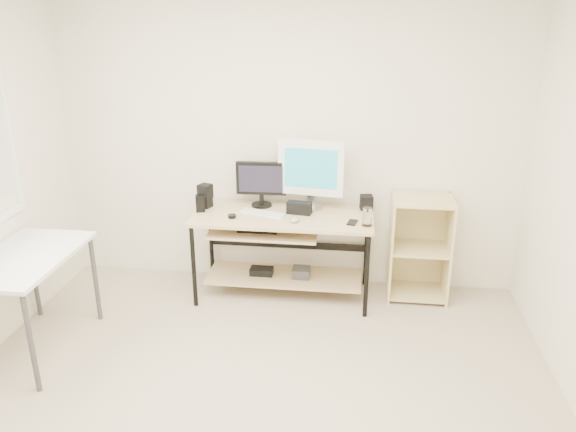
# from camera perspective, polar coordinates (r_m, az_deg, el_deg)

# --- Properties ---
(room) EXTENTS (4.01, 4.01, 2.62)m
(room) POSITION_cam_1_polar(r_m,az_deg,el_deg) (3.02, -7.23, -0.11)
(room) COLOR #B7A68D
(room) RESTS_ON ground
(desk) EXTENTS (1.50, 0.65, 0.75)m
(desk) POSITION_cam_1_polar(r_m,az_deg,el_deg) (4.77, -0.79, -2.20)
(desk) COLOR #CEB583
(desk) RESTS_ON ground
(side_table) EXTENTS (0.60, 1.00, 0.75)m
(side_table) POSITION_cam_1_polar(r_m,az_deg,el_deg) (4.35, -25.11, -4.64)
(side_table) COLOR white
(side_table) RESTS_ON ground
(shelf_unit) EXTENTS (0.50, 0.40, 0.90)m
(shelf_unit) POSITION_cam_1_polar(r_m,az_deg,el_deg) (4.94, 13.13, -3.02)
(shelf_unit) COLOR beige
(shelf_unit) RESTS_ON ground
(black_monitor) EXTENTS (0.43, 0.18, 0.39)m
(black_monitor) POSITION_cam_1_polar(r_m,az_deg,el_deg) (4.82, -2.74, 3.57)
(black_monitor) COLOR black
(black_monitor) RESTS_ON desk
(white_imac) EXTENTS (0.56, 0.18, 0.60)m
(white_imac) POSITION_cam_1_polar(r_m,az_deg,el_deg) (4.72, 2.35, 4.71)
(white_imac) COLOR silver
(white_imac) RESTS_ON desk
(keyboard) EXTENTS (0.40, 0.22, 0.01)m
(keyboard) POSITION_cam_1_polar(r_m,az_deg,el_deg) (4.70, -2.64, 0.30)
(keyboard) COLOR white
(keyboard) RESTS_ON desk
(mouse) EXTENTS (0.09, 0.12, 0.04)m
(mouse) POSITION_cam_1_polar(r_m,az_deg,el_deg) (4.52, 0.69, -0.34)
(mouse) COLOR #BABABF
(mouse) RESTS_ON desk
(center_speaker) EXTENTS (0.21, 0.12, 0.10)m
(center_speaker) POSITION_cam_1_polar(r_m,az_deg,el_deg) (4.69, 1.15, 0.84)
(center_speaker) COLOR black
(center_speaker) RESTS_ON desk
(speaker_left) EXTENTS (0.13, 0.13, 0.20)m
(speaker_left) POSITION_cam_1_polar(r_m,az_deg,el_deg) (4.88, -8.40, 2.09)
(speaker_left) COLOR black
(speaker_left) RESTS_ON desk
(speaker_right) EXTENTS (0.12, 0.12, 0.12)m
(speaker_right) POSITION_cam_1_polar(r_m,az_deg,el_deg) (4.83, 7.97, 1.37)
(speaker_right) COLOR black
(speaker_right) RESTS_ON desk
(audio_controller) EXTENTS (0.09, 0.07, 0.15)m
(audio_controller) POSITION_cam_1_polar(r_m,az_deg,el_deg) (4.78, -8.91, 1.29)
(audio_controller) COLOR black
(audio_controller) RESTS_ON desk
(volume_puck) EXTENTS (0.09, 0.09, 0.03)m
(volume_puck) POSITION_cam_1_polar(r_m,az_deg,el_deg) (4.62, -5.71, -0.03)
(volume_puck) COLOR black
(volume_puck) RESTS_ON desk
(smartphone) EXTENTS (0.09, 0.14, 0.01)m
(smartphone) POSITION_cam_1_polar(r_m,az_deg,el_deg) (4.52, 6.55, -0.66)
(smartphone) COLOR black
(smartphone) RESTS_ON desk
(coaster) EXTENTS (0.10, 0.10, 0.01)m
(coaster) POSITION_cam_1_polar(r_m,az_deg,el_deg) (4.48, 8.01, -0.98)
(coaster) COLOR #996F45
(coaster) RESTS_ON desk
(drinking_glass) EXTENTS (0.08, 0.08, 0.15)m
(drinking_glass) POSITION_cam_1_polar(r_m,az_deg,el_deg) (4.45, 8.06, -0.05)
(drinking_glass) COLOR white
(drinking_glass) RESTS_ON coaster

